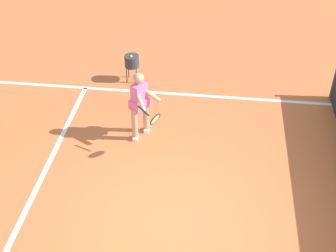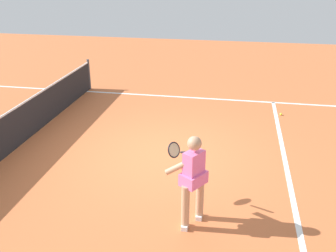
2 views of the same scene
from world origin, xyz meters
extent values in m
plane|color=#C66638|center=(0.00, 0.00, 0.00)|extent=(27.87, 27.87, 0.00)
cube|color=white|center=(0.00, -2.62, 0.00)|extent=(7.98, 0.10, 0.01)
cube|color=white|center=(3.99, 0.00, 0.00)|extent=(0.10, 19.44, 0.01)
cylinder|color=#4C4C51|center=(4.29, 3.40, 0.51)|extent=(0.08, 0.08, 1.01)
cube|color=#232326|center=(0.00, 3.40, 0.45)|extent=(8.50, 0.02, 0.89)
cube|color=white|center=(0.00, 3.40, 0.91)|extent=(8.50, 0.02, 0.04)
cylinder|color=tan|center=(-2.45, -0.82, 0.39)|extent=(0.13, 0.13, 0.78)
cylinder|color=tan|center=(-2.15, -1.02, 0.39)|extent=(0.13, 0.13, 0.78)
cube|color=white|center=(-2.45, -0.82, 0.04)|extent=(0.20, 0.10, 0.08)
cube|color=white|center=(-2.15, -1.02, 0.04)|extent=(0.20, 0.10, 0.08)
cube|color=pink|center=(-2.30, -0.92, 1.04)|extent=(0.38, 0.34, 0.52)
cube|color=pink|center=(-2.30, -0.92, 0.84)|extent=(0.49, 0.45, 0.20)
sphere|color=tan|center=(-2.30, -0.92, 1.44)|extent=(0.22, 0.22, 0.22)
cylinder|color=tan|center=(-2.35, -0.71, 1.06)|extent=(0.15, 0.49, 0.37)
cylinder|color=tan|center=(-2.09, -0.87, 1.06)|extent=(0.45, 0.33, 0.37)
cylinder|color=black|center=(-1.79, -0.75, 1.02)|extent=(0.19, 0.27, 0.14)
torus|color=black|center=(-1.63, -0.50, 0.96)|extent=(0.30, 0.25, 0.28)
cylinder|color=beige|center=(-1.63, -0.50, 0.96)|extent=(0.25, 0.20, 0.23)
sphere|color=#D1E533|center=(2.93, -2.76, 0.03)|extent=(0.07, 0.07, 0.07)
camera|label=1|loc=(5.41, 0.61, 6.26)|focal=49.33mm
camera|label=2|loc=(-7.41, -1.47, 3.90)|focal=40.84mm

